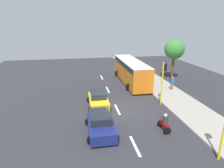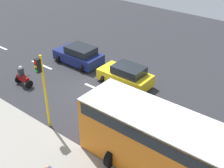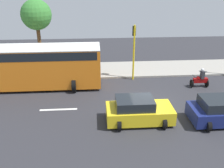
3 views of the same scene
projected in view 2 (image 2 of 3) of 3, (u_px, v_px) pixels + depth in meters
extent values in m
cube|color=#2D2D33|center=(98.00, 90.00, 20.23)|extent=(40.00, 60.00, 0.10)
cube|color=#9E998E|center=(12.00, 142.00, 15.46)|extent=(4.00, 60.00, 0.15)
cube|color=white|center=(42.00, 65.00, 23.40)|extent=(0.20, 2.40, 0.01)
cube|color=white|center=(98.00, 89.00, 20.20)|extent=(0.20, 2.40, 0.01)
cube|color=white|center=(175.00, 123.00, 17.00)|extent=(0.20, 2.40, 0.01)
cube|color=navy|center=(78.00, 57.00, 23.43)|extent=(1.93, 4.01, 0.80)
cube|color=#1E2328|center=(81.00, 50.00, 22.91)|extent=(1.62, 2.24, 0.56)
cylinder|color=black|center=(60.00, 59.00, 23.68)|extent=(0.64, 0.22, 0.64)
cylinder|color=black|center=(74.00, 52.00, 24.83)|extent=(0.64, 0.22, 0.64)
cylinder|color=black|center=(83.00, 68.00, 22.27)|extent=(0.64, 0.22, 0.64)
cylinder|color=black|center=(98.00, 60.00, 23.42)|extent=(0.64, 0.22, 0.64)
cube|color=yellow|center=(125.00, 77.00, 20.54)|extent=(1.81, 3.85, 0.80)
cube|color=#1E2328|center=(129.00, 70.00, 20.03)|extent=(1.52, 2.16, 0.56)
cylinder|color=black|center=(104.00, 79.00, 20.81)|extent=(0.64, 0.22, 0.64)
cylinder|color=black|center=(118.00, 71.00, 21.88)|extent=(0.64, 0.22, 0.64)
cylinder|color=black|center=(133.00, 91.00, 19.45)|extent=(0.64, 0.22, 0.64)
cylinder|color=black|center=(146.00, 81.00, 20.53)|extent=(0.64, 0.22, 0.64)
cube|color=orange|center=(193.00, 161.00, 12.19)|extent=(2.50, 11.00, 2.90)
cube|color=black|center=(197.00, 141.00, 11.62)|extent=(2.52, 10.56, 0.60)
cube|color=white|center=(199.00, 134.00, 11.43)|extent=(2.50, 11.00, 0.08)
cylinder|color=black|center=(138.00, 134.00, 15.39)|extent=(1.00, 0.30, 1.00)
cylinder|color=black|center=(112.00, 158.00, 13.91)|extent=(1.00, 0.30, 1.00)
cylinder|color=black|center=(29.00, 84.00, 20.19)|extent=(0.60, 0.10, 0.60)
cylinder|color=black|center=(19.00, 79.00, 20.83)|extent=(0.60, 0.10, 0.60)
cube|color=#990C0C|center=(23.00, 78.00, 20.41)|extent=(0.28, 1.10, 0.36)
sphere|color=#990C0C|center=(24.00, 77.00, 20.21)|extent=(0.32, 0.32, 0.32)
cylinder|color=black|center=(27.00, 76.00, 19.94)|extent=(0.55, 0.04, 0.04)
cube|color=#333338|center=(21.00, 72.00, 20.24)|extent=(0.36, 0.24, 0.60)
sphere|color=silver|center=(20.00, 68.00, 20.00)|extent=(0.26, 0.26, 0.26)
sphere|color=tan|center=(48.00, 168.00, 11.76)|extent=(0.22, 0.22, 0.22)
cylinder|color=yellow|center=(45.00, 93.00, 15.62)|extent=(0.14, 0.14, 4.50)
cube|color=black|center=(38.00, 66.00, 14.58)|extent=(0.24, 0.24, 0.76)
sphere|color=red|center=(35.00, 62.00, 14.37)|extent=(0.16, 0.16, 0.16)
sphere|color=#F2A50C|center=(36.00, 67.00, 14.50)|extent=(0.16, 0.16, 0.16)
sphere|color=green|center=(37.00, 71.00, 14.62)|extent=(0.16, 0.16, 0.16)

